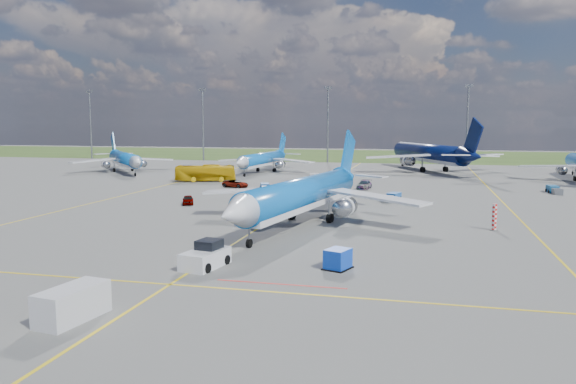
% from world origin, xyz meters
% --- Properties ---
extents(ground, '(400.00, 400.00, 0.00)m').
position_xyz_m(ground, '(0.00, 0.00, 0.00)').
color(ground, '#4F4F4D').
rests_on(ground, ground).
extents(grass_strip, '(400.00, 80.00, 0.01)m').
position_xyz_m(grass_strip, '(0.00, 150.00, 0.00)').
color(grass_strip, '#2D4719').
rests_on(grass_strip, ground).
extents(taxiway_lines, '(60.25, 160.00, 0.02)m').
position_xyz_m(taxiway_lines, '(0.17, 27.70, 0.01)').
color(taxiway_lines, gold).
rests_on(taxiway_lines, ground).
extents(floodlight_masts, '(202.20, 0.50, 22.70)m').
position_xyz_m(floodlight_masts, '(10.00, 110.00, 12.56)').
color(floodlight_masts, slate).
rests_on(floodlight_masts, ground).
extents(warning_post, '(0.50, 0.50, 3.00)m').
position_xyz_m(warning_post, '(26.00, 8.00, 1.50)').
color(warning_post, red).
rests_on(warning_post, ground).
extents(bg_jet_nw, '(43.09, 44.03, 9.19)m').
position_xyz_m(bg_jet_nw, '(-52.27, 65.31, 0.00)').
color(bg_jet_nw, blue).
rests_on(bg_jet_nw, ground).
extents(bg_jet_nnw, '(28.98, 36.53, 9.05)m').
position_xyz_m(bg_jet_nnw, '(-19.60, 72.70, 0.00)').
color(bg_jet_nnw, blue).
rests_on(bg_jet_nnw, ground).
extents(bg_jet_n, '(54.02, 59.59, 12.70)m').
position_xyz_m(bg_jet_n, '(19.44, 86.56, 0.00)').
color(bg_jet_n, '#081443').
rests_on(bg_jet_n, ground).
extents(main_airliner, '(37.49, 45.28, 10.61)m').
position_xyz_m(main_airliner, '(4.40, 6.46, 0.00)').
color(main_airliner, blue).
rests_on(main_airliner, ground).
extents(pushback_tug, '(3.19, 6.60, 2.19)m').
position_xyz_m(pushback_tug, '(0.66, -14.47, 0.89)').
color(pushback_tug, silver).
rests_on(pushback_tug, ground).
extents(uld_container, '(2.28, 2.53, 1.67)m').
position_xyz_m(uld_container, '(11.48, -12.60, 0.83)').
color(uld_container, '#0D3CBF').
rests_on(uld_container, ground).
extents(service_van, '(2.75, 4.94, 2.06)m').
position_xyz_m(service_van, '(-2.47, -28.34, 1.03)').
color(service_van, silver).
rests_on(service_van, ground).
extents(apron_bus, '(12.60, 6.78, 3.44)m').
position_xyz_m(apron_bus, '(-25.18, 49.81, 1.72)').
color(apron_bus, gold).
rests_on(apron_bus, ground).
extents(service_car_a, '(2.97, 4.20, 1.33)m').
position_xyz_m(service_car_a, '(-15.46, 18.72, 0.66)').
color(service_car_a, '#999999').
rests_on(service_car_a, ground).
extents(service_car_b, '(5.43, 3.61, 1.39)m').
position_xyz_m(service_car_b, '(-15.65, 40.90, 0.69)').
color(service_car_b, '#999999').
rests_on(service_car_b, ground).
extents(service_car_c, '(2.57, 5.33, 1.50)m').
position_xyz_m(service_car_c, '(7.81, 44.47, 0.75)').
color(service_car_c, '#999999').
rests_on(service_car_c, ground).
extents(baggage_tug_w, '(2.91, 5.40, 1.17)m').
position_xyz_m(baggage_tug_w, '(13.55, 29.43, 0.55)').
color(baggage_tug_w, '#194D9A').
rests_on(baggage_tug_w, ground).
extents(baggage_tug_c, '(3.03, 5.44, 1.18)m').
position_xyz_m(baggage_tug_c, '(-9.03, 37.69, 0.55)').
color(baggage_tug_c, '#184A91').
rests_on(baggage_tug_c, ground).
extents(baggage_tug_e, '(1.75, 5.45, 1.21)m').
position_xyz_m(baggage_tug_e, '(39.99, 45.57, 0.56)').
color(baggage_tug_e, '#17568A').
rests_on(baggage_tug_e, ground).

